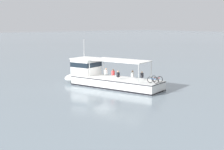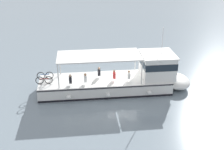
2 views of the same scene
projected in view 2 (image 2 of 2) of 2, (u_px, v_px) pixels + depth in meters
ground_plane at (123, 87)px, 25.72m from camera, size 400.00×400.00×0.00m
ferry_main at (124, 79)px, 24.83m from camera, size 6.69×13.05×5.32m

